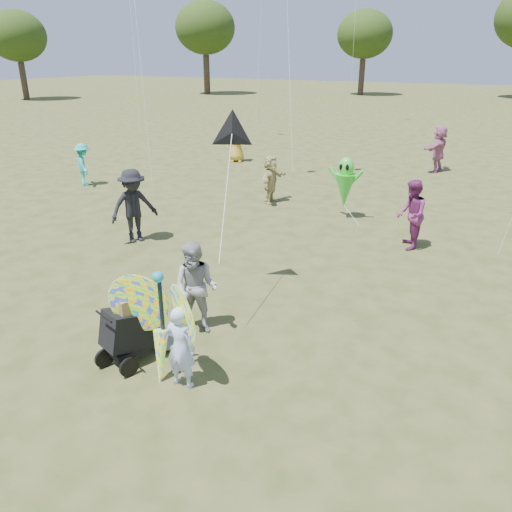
% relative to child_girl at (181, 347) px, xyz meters
% --- Properties ---
extents(ground, '(160.00, 160.00, 0.00)m').
position_rel_child_girl_xyz_m(ground, '(0.10, 0.88, -0.62)').
color(ground, '#51592B').
rests_on(ground, ground).
extents(child_girl, '(0.48, 0.33, 1.24)m').
position_rel_child_girl_xyz_m(child_girl, '(0.00, 0.00, 0.00)').
color(child_girl, '#B0C5F9').
rests_on(child_girl, ground).
extents(adult_man, '(0.89, 0.77, 1.58)m').
position_rel_child_girl_xyz_m(adult_man, '(-0.67, 1.35, 0.17)').
color(adult_man, '#97969C').
rests_on(adult_man, ground).
extents(grey_bag, '(0.60, 0.49, 0.19)m').
position_rel_child_girl_xyz_m(grey_bag, '(-0.82, 0.72, -0.52)').
color(grey_bag, slate).
rests_on(grey_bag, ground).
extents(crowd_b, '(1.14, 1.35, 1.82)m').
position_rel_child_girl_xyz_m(crowd_b, '(-4.49, 4.22, 0.29)').
color(crowd_b, black).
rests_on(crowd_b, ground).
extents(crowd_d, '(0.44, 1.37, 1.47)m').
position_rel_child_girl_xyz_m(crowd_d, '(-3.11, 8.95, 0.12)').
color(crowd_d, tan).
rests_on(crowd_d, ground).
extents(crowd_e, '(0.85, 0.96, 1.66)m').
position_rel_child_girl_xyz_m(crowd_e, '(1.58, 6.97, 0.21)').
color(crowd_e, '#752760').
rests_on(crowd_e, ground).
extents(crowd_g, '(0.97, 0.80, 1.70)m').
position_rel_child_girl_xyz_m(crowd_g, '(-7.30, 14.00, 0.23)').
color(crowd_g, gold).
rests_on(crowd_g, ground).
extents(crowd_i, '(1.09, 1.02, 1.47)m').
position_rel_child_girl_xyz_m(crowd_i, '(-9.90, 7.79, 0.12)').
color(crowd_i, '#20AEA5').
rests_on(crowd_i, ground).
extents(crowd_j, '(0.92, 1.75, 1.80)m').
position_rel_child_girl_xyz_m(crowd_j, '(0.68, 15.99, 0.28)').
color(crowd_j, '#B96993').
rests_on(crowd_j, ground).
extents(jogging_stroller, '(0.71, 1.13, 1.09)m').
position_rel_child_girl_xyz_m(jogging_stroller, '(-1.04, 0.20, -0.01)').
color(jogging_stroller, black).
rests_on(jogging_stroller, ground).
extents(butterfly_kite, '(1.74, 0.75, 1.83)m').
position_rel_child_girl_xyz_m(butterfly_kite, '(-0.39, 0.07, 0.22)').
color(butterfly_kite, orange).
rests_on(butterfly_kite, ground).
extents(delta_kite_rig, '(1.14, 1.95, 2.19)m').
position_rel_child_girl_xyz_m(delta_kite_rig, '(-0.95, 3.06, 2.42)').
color(delta_kite_rig, black).
rests_on(delta_kite_rig, ground).
extents(alien_kite, '(1.12, 0.69, 1.74)m').
position_rel_child_girl_xyz_m(alien_kite, '(-0.56, 8.45, 0.35)').
color(alien_kite, green).
rests_on(alien_kite, ground).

